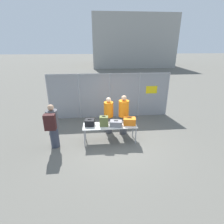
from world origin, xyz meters
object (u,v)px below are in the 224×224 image
object	(u,v)px
suitcase_grey	(116,123)
traveler_hooded	(53,125)
suitcase_orange	(130,121)
security_worker_far	(124,114)
inspection_table	(110,126)
utility_trailer	(119,95)
suitcase_olive	(104,121)
security_worker_near	(109,115)
suitcase_black	(90,123)

from	to	relation	value
suitcase_grey	traveler_hooded	xyz separation A→B (m)	(-2.37, -0.16, 0.11)
suitcase_orange	suitcase_grey	bearing A→B (deg)	-169.58
traveler_hooded	security_worker_far	world-z (taller)	security_worker_far
inspection_table	utility_trailer	distance (m)	5.20
suitcase_olive	utility_trailer	world-z (taller)	suitcase_olive
security_worker_near	suitcase_olive	bearing A→B (deg)	57.37
suitcase_grey	traveler_hooded	distance (m)	2.38
inspection_table	security_worker_near	size ratio (longest dim) A/B	1.29
security_worker_near	suitcase_grey	bearing A→B (deg)	89.02
suitcase_grey	utility_trailer	size ratio (longest dim) A/B	0.12
suitcase_grey	utility_trailer	world-z (taller)	suitcase_grey
utility_trailer	suitcase_black	bearing A→B (deg)	-109.66
suitcase_olive	suitcase_grey	distance (m)	0.48
suitcase_grey	suitcase_olive	bearing A→B (deg)	173.19
suitcase_orange	security_worker_far	xyz separation A→B (m)	(-0.14, 0.62, 0.04)
inspection_table	security_worker_near	distance (m)	0.80
inspection_table	suitcase_olive	xyz separation A→B (m)	(-0.23, -0.02, 0.25)
inspection_table	security_worker_far	xyz separation A→B (m)	(0.65, 0.64, 0.23)
suitcase_grey	security_worker_far	bearing A→B (deg)	60.39
suitcase_olive	security_worker_near	bearing A→B (deg)	72.88
suitcase_black	utility_trailer	size ratio (longest dim) A/B	0.09
suitcase_black	suitcase_orange	distance (m)	1.58
suitcase_black	security_worker_far	distance (m)	1.55
suitcase_orange	utility_trailer	distance (m)	5.09
suitcase_black	security_worker_near	xyz separation A→B (m)	(0.80, 0.72, -0.01)
suitcase_black	security_worker_far	xyz separation A→B (m)	(1.44, 0.58, 0.05)
suitcase_black	traveler_hooded	bearing A→B (deg)	-167.50
suitcase_black	suitcase_grey	bearing A→B (deg)	-7.89
inspection_table	suitcase_orange	distance (m)	0.81
suitcase_orange	security_worker_near	bearing A→B (deg)	135.73
utility_trailer	suitcase_olive	bearing A→B (deg)	-103.66
suitcase_olive	utility_trailer	bearing A→B (deg)	76.34
suitcase_grey	security_worker_far	world-z (taller)	security_worker_far
security_worker_near	security_worker_far	distance (m)	0.65
suitcase_olive	traveler_hooded	size ratio (longest dim) A/B	0.24
inspection_table	suitcase_orange	xyz separation A→B (m)	(0.79, 0.02, 0.19)
suitcase_orange	suitcase_olive	bearing A→B (deg)	-177.44
traveler_hooded	utility_trailer	size ratio (longest dim) A/B	0.42
suitcase_olive	suitcase_grey	xyz separation A→B (m)	(0.47, -0.06, -0.09)
suitcase_black	suitcase_olive	distance (m)	0.57
traveler_hooded	suitcase_olive	bearing A→B (deg)	11.30
traveler_hooded	security_worker_far	bearing A→B (deg)	22.48
suitcase_grey	security_worker_far	xyz separation A→B (m)	(0.41, 0.72, 0.07)
suitcase_grey	traveler_hooded	world-z (taller)	traveler_hooded
suitcase_orange	traveler_hooded	size ratio (longest dim) A/B	0.30
inspection_table	traveler_hooded	bearing A→B (deg)	-173.68
security_worker_far	suitcase_olive	bearing A→B (deg)	16.56
utility_trailer	security_worker_near	bearing A→B (deg)	-103.00
suitcase_grey	security_worker_far	size ratio (longest dim) A/B	0.29
suitcase_black	inspection_table	bearing A→B (deg)	-4.50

